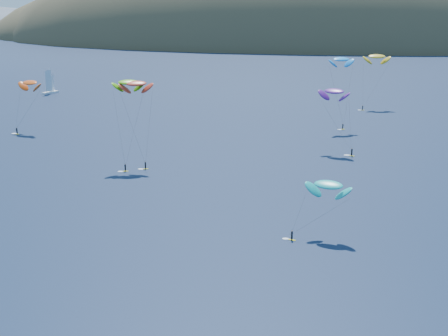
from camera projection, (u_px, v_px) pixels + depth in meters
island at (333, 52)px, 584.48m from camera, size 730.00×300.00×210.00m
sailboat at (50, 91)px, 273.79m from camera, size 9.73×9.14×11.63m
kitesurfer_1 at (30, 83)px, 197.60m from camera, size 9.90×11.32×17.79m
kitesurfer_3 at (128, 82)px, 157.32m from camera, size 8.66×12.11×23.20m
kitesurfer_4 at (341, 59)px, 200.06m from camera, size 9.37×8.08×24.56m
kitesurfer_5 at (328, 185)px, 112.27m from camera, size 11.32×7.51×11.74m
kitesurfer_6 at (334, 91)px, 172.32m from camera, size 11.03×11.25×18.99m
kitesurfer_9 at (136, 84)px, 156.92m from camera, size 8.99×8.98×23.06m
kitesurfer_11 at (377, 56)px, 237.88m from camera, size 10.72×12.38×22.12m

